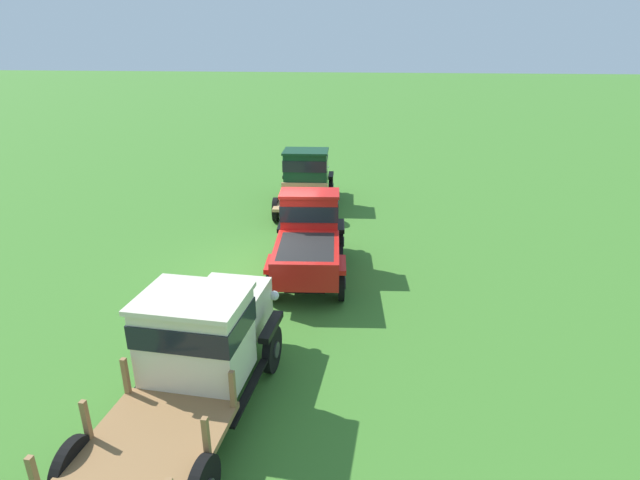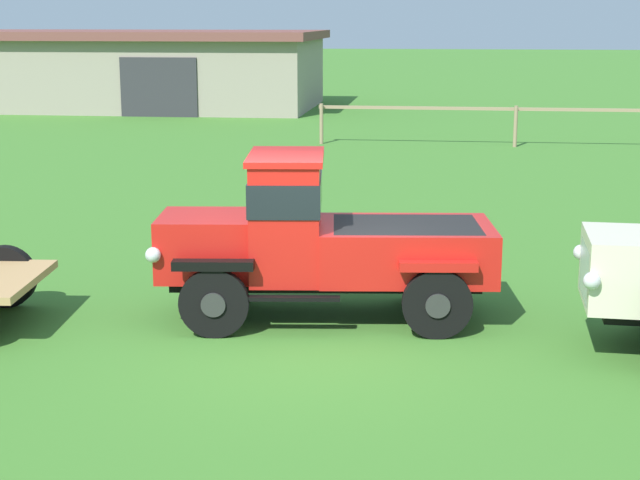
# 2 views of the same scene
# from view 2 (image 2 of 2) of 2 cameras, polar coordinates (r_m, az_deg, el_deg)

# --- Properties ---
(ground_plane) EXTENTS (240.00, 240.00, 0.00)m
(ground_plane) POSITION_cam_2_polar(r_m,az_deg,el_deg) (12.22, -1.02, -6.06)
(ground_plane) COLOR #3D7528
(farm_shed) EXTENTS (16.91, 9.23, 3.40)m
(farm_shed) POSITION_cam_2_polar(r_m,az_deg,el_deg) (45.60, -10.87, 9.76)
(farm_shed) COLOR gray
(farm_shed) RESTS_ON ground
(paddock_fence) EXTENTS (18.62, 0.51, 1.29)m
(paddock_fence) POSITION_cam_2_polar(r_m,az_deg,el_deg) (31.93, 16.87, 6.93)
(paddock_fence) COLOR #997F60
(paddock_fence) RESTS_ON ground
(vintage_truck_second_in_line) EXTENTS (4.63, 2.34, 2.22)m
(vintage_truck_second_in_line) POSITION_cam_2_polar(r_m,az_deg,el_deg) (13.00, -0.05, 0.10)
(vintage_truck_second_in_line) COLOR black
(vintage_truck_second_in_line) RESTS_ON ground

